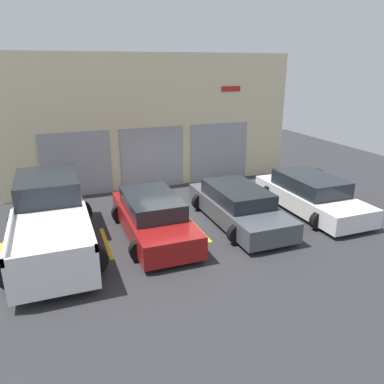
{
  "coord_description": "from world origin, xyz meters",
  "views": [
    {
      "loc": [
        -4.17,
        -12.2,
        5.12
      ],
      "look_at": [
        0.0,
        -1.25,
        1.1
      ],
      "focal_mm": 35.0,
      "sensor_mm": 36.0,
      "label": 1
    }
  ],
  "objects": [
    {
      "name": "van_right",
      "position": [
        -1.48,
        -1.72,
        0.61
      ],
      "size": [
        2.14,
        4.58,
        1.3
      ],
      "color": "maroon",
      "rests_on": "ground"
    },
    {
      "name": "shophouse_building",
      "position": [
        -0.01,
        3.29,
        2.73
      ],
      "size": [
        12.47,
        0.68,
        5.57
      ],
      "color": "beige",
      "rests_on": "ground"
    },
    {
      "name": "parking_stripe_centre",
      "position": [
        0.0,
        -1.75,
        0.0
      ],
      "size": [
        0.12,
        2.2,
        0.01
      ],
      "primitive_type": "cube",
      "color": "gold",
      "rests_on": "ground"
    },
    {
      "name": "pickup_truck",
      "position": [
        -4.45,
        -1.43,
        0.87
      ],
      "size": [
        2.59,
        5.58,
        1.85
      ],
      "color": "white",
      "rests_on": "ground"
    },
    {
      "name": "sedan_white",
      "position": [
        4.45,
        -1.72,
        0.61
      ],
      "size": [
        2.22,
        4.79,
        1.31
      ],
      "color": "white",
      "rests_on": "ground"
    },
    {
      "name": "ground_plane",
      "position": [
        0.0,
        0.0,
        0.0
      ],
      "size": [
        28.0,
        28.0,
        0.0
      ],
      "primitive_type": "plane",
      "color": "#2D2D30"
    },
    {
      "name": "parking_stripe_far_right",
      "position": [
        5.93,
        -1.75,
        0.0
      ],
      "size": [
        0.12,
        2.2,
        0.01
      ],
      "primitive_type": "cube",
      "color": "gold",
      "rests_on": "ground"
    },
    {
      "name": "sedan_side",
      "position": [
        1.48,
        -1.72,
        0.58
      ],
      "size": [
        2.18,
        4.74,
        1.23
      ],
      "color": "#474C51",
      "rests_on": "ground"
    },
    {
      "name": "parking_stripe_right",
      "position": [
        2.97,
        -1.75,
        0.0
      ],
      "size": [
        0.12,
        2.2,
        0.01
      ],
      "primitive_type": "cube",
      "color": "gold",
      "rests_on": "ground"
    },
    {
      "name": "parking_stripe_left",
      "position": [
        -2.97,
        -1.75,
        0.0
      ],
      "size": [
        0.12,
        2.2,
        0.01
      ],
      "primitive_type": "cube",
      "color": "gold",
      "rests_on": "ground"
    }
  ]
}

